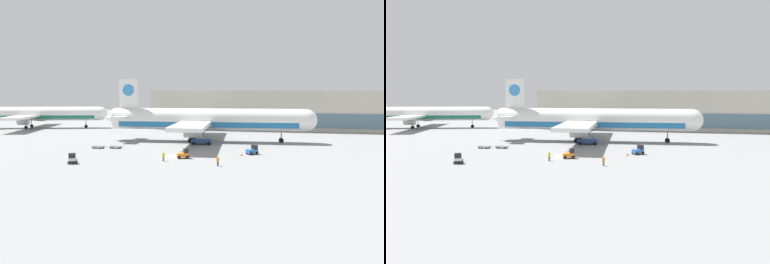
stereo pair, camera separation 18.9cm
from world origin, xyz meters
The scene contains 13 objects.
ground_plane centered at (0.00, 0.00, 0.00)m, with size 400.00×400.00×0.00m, color gray.
terminal_building centered at (20.58, 65.37, 6.99)m, with size 90.00×18.20×14.00m.
airplane_main centered at (1.00, 25.20, 5.84)m, with size 58.09×48.45×17.00m.
airplane_distant centered at (-67.56, 50.81, 5.18)m, with size 50.32×42.90×15.07m.
scissor_lift_loader centered at (1.37, 19.53, 1.88)m, with size 5.40×3.69×4.84m.
baggage_tug_foreground centered at (14.99, 6.22, 0.88)m, with size 2.79×2.66×2.00m.
baggage_tug_mid centered at (-17.68, -11.28, 0.88)m, with size 2.46×2.81×2.00m.
baggage_tug_far centered at (1.53, -1.63, 0.88)m, with size 2.79×2.37×2.00m.
baggage_dolly_lead centered at (-21.58, 7.49, 0.39)m, with size 3.73×1.62×0.48m.
baggage_dolly_second centered at (-17.52, 8.41, 0.39)m, with size 3.73×1.62×0.48m.
ground_crew_near centered at (-1.61, -5.37, 1.10)m, with size 0.43×0.43×1.84m.
ground_crew_far centered at (9.45, -8.23, 1.06)m, with size 0.47×0.39×1.79m.
traffic_cone_near centered at (12.81, 3.89, 0.36)m, with size 0.40×0.40×0.74m.
Camera 1 is at (18.66, -74.43, 13.18)m, focal length 35.00 mm.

